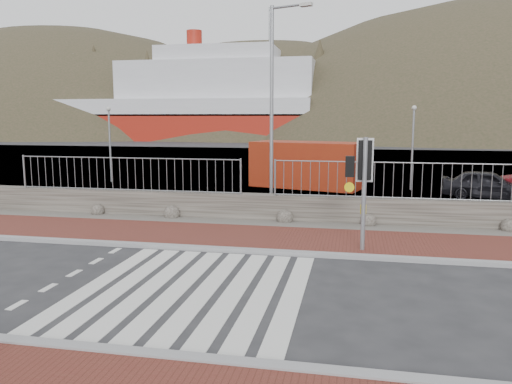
% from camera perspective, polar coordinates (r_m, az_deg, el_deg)
% --- Properties ---
extents(ground, '(220.00, 220.00, 0.00)m').
position_cam_1_polar(ground, '(10.67, -7.31, -10.98)').
color(ground, '#28282B').
rests_on(ground, ground).
extents(sidewalk_far, '(40.00, 3.00, 0.08)m').
position_cam_1_polar(sidewalk_far, '(14.81, -1.77, -5.18)').
color(sidewalk_far, brown).
rests_on(sidewalk_far, ground).
extents(kerb_near, '(40.00, 0.25, 0.12)m').
position_cam_1_polar(kerb_near, '(8.08, -14.39, -17.42)').
color(kerb_near, gray).
rests_on(kerb_near, ground).
extents(kerb_far, '(40.00, 0.25, 0.12)m').
position_cam_1_polar(kerb_far, '(13.40, -3.22, -6.63)').
color(kerb_far, gray).
rests_on(kerb_far, ground).
extents(zebra_crossing, '(4.62, 5.60, 0.01)m').
position_cam_1_polar(zebra_crossing, '(10.67, -7.31, -10.95)').
color(zebra_crossing, silver).
rests_on(zebra_crossing, ground).
extents(gravel_strip, '(40.00, 1.50, 0.06)m').
position_cam_1_polar(gravel_strip, '(16.72, -0.23, -3.62)').
color(gravel_strip, '#59544C').
rests_on(gravel_strip, ground).
extents(stone_wall, '(40.00, 0.60, 0.90)m').
position_cam_1_polar(stone_wall, '(17.41, 0.29, -1.73)').
color(stone_wall, '#413B35').
rests_on(stone_wall, ground).
extents(railing, '(18.07, 0.07, 1.22)m').
position_cam_1_polar(railing, '(17.07, 0.20, 2.71)').
color(railing, gray).
rests_on(railing, stone_wall).
extents(quay, '(120.00, 40.00, 0.50)m').
position_cam_1_polar(quay, '(37.73, 6.25, 3.08)').
color(quay, '#4C4C4F').
rests_on(quay, ground).
extents(water, '(220.00, 50.00, 0.05)m').
position_cam_1_polar(water, '(72.58, 8.70, 5.63)').
color(water, '#3F4C54').
rests_on(water, ground).
extents(ferry, '(50.00, 16.00, 20.00)m').
position_cam_1_polar(ferry, '(82.31, -8.71, 9.70)').
color(ferry, maroon).
rests_on(ferry, ground).
extents(hills_backdrop, '(254.00, 90.00, 100.00)m').
position_cam_1_polar(hills_backdrop, '(101.05, 12.91, -6.95)').
color(hills_backdrop, '#30321E').
rests_on(hills_backdrop, ground).
extents(traffic_signal_far, '(0.72, 0.27, 3.05)m').
position_cam_1_polar(traffic_signal_far, '(13.21, 12.14, 2.55)').
color(traffic_signal_far, gray).
rests_on(traffic_signal_far, ground).
extents(streetlight, '(1.51, 0.65, 7.35)m').
position_cam_1_polar(streetlight, '(17.81, 2.16, 10.41)').
color(streetlight, gray).
rests_on(streetlight, ground).
extents(shipping_container, '(5.97, 3.76, 2.31)m').
position_cam_1_polar(shipping_container, '(25.68, 5.84, 3.14)').
color(shipping_container, '#9E3211').
rests_on(shipping_container, ground).
extents(car_a, '(4.01, 2.35, 1.28)m').
position_cam_1_polar(car_a, '(23.94, 24.94, 0.75)').
color(car_a, black).
rests_on(car_a, ground).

